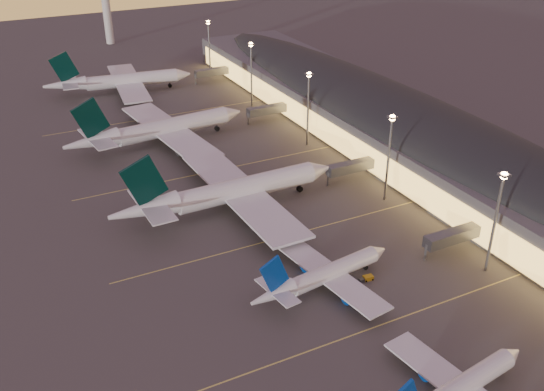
{
  "coord_description": "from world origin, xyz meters",
  "views": [
    {
      "loc": [
        -62.95,
        -82.86,
        82.87
      ],
      "look_at": [
        2.0,
        45.0,
        7.0
      ],
      "focal_mm": 40.0,
      "sensor_mm": 36.0,
      "label": 1
    }
  ],
  "objects": [
    {
      "name": "airliner_wide_far",
      "position": [
        -7.15,
        171.09,
        5.1
      ],
      "size": [
        61.98,
        56.85,
        19.83
      ],
      "rotation": [
        0.0,
        0.0,
        -0.12
      ],
      "color": "silver",
      "rests_on": "ground"
    },
    {
      "name": "radar_tower",
      "position": [
        10.0,
        260.0,
        21.87
      ],
      "size": [
        9.0,
        9.0,
        32.5
      ],
      "color": "silver",
      "rests_on": "ground"
    },
    {
      "name": "airliner_narrow_north",
      "position": [
        -2.27,
        11.43,
        3.52
      ],
      "size": [
        38.14,
        34.34,
        13.62
      ],
      "rotation": [
        0.0,
        0.0,
        0.14
      ],
      "color": "silver",
      "rests_on": "ground"
    },
    {
      "name": "baggage_tug_c",
      "position": [
        8.51,
        9.53,
        0.47
      ],
      "size": [
        3.6,
        1.77,
        1.04
      ],
      "rotation": [
        0.0,
        0.0,
        -0.09
      ],
      "color": "gold",
      "rests_on": "ground"
    },
    {
      "name": "terminal_building",
      "position": [
        61.84,
        72.47,
        8.78
      ],
      "size": [
        56.35,
        255.0,
        17.46
      ],
      "color": "#4E4F54",
      "rests_on": "ground"
    },
    {
      "name": "light_masts",
      "position": [
        36.0,
        65.0,
        17.55
      ],
      "size": [
        2.2,
        217.2,
        25.9
      ],
      "color": "slate",
      "rests_on": "ground"
    },
    {
      "name": "airliner_wide_near",
      "position": [
        -6.58,
        54.79,
        5.48
      ],
      "size": [
        66.44,
        60.37,
        21.3
      ],
      "rotation": [
        0.0,
        0.0,
        0.03
      ],
      "color": "silver",
      "rests_on": "ground"
    },
    {
      "name": "ground",
      "position": [
        0.0,
        0.0,
        0.0
      ],
      "size": [
        700.0,
        700.0,
        0.0
      ],
      "primitive_type": "plane",
      "color": "#474441"
    },
    {
      "name": "lane_markings",
      "position": [
        0.0,
        40.0,
        0.01
      ],
      "size": [
        90.0,
        180.36,
        0.0
      ],
      "color": "#D8C659",
      "rests_on": "ground"
    },
    {
      "name": "airliner_wide_mid",
      "position": [
        -9.45,
        108.82,
        5.39
      ],
      "size": [
        65.48,
        60.03,
        20.95
      ],
      "rotation": [
        0.0,
        0.0,
        0.11
      ],
      "color": "silver",
      "rests_on": "ground"
    }
  ]
}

